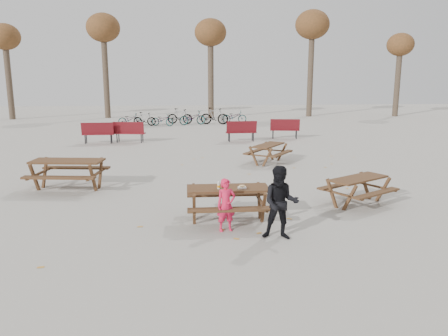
{
  "coord_description": "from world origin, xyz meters",
  "views": [
    {
      "loc": [
        -0.88,
        -9.27,
        3.17
      ],
      "look_at": [
        0.0,
        1.0,
        1.0
      ],
      "focal_mm": 35.0,
      "sensor_mm": 36.0,
      "label": 1
    }
  ],
  "objects": [
    {
      "name": "fallen_leaves",
      "position": [
        0.5,
        2.5,
        0.0
      ],
      "size": [
        11.0,
        11.0,
        0.01
      ],
      "primitive_type": null,
      "color": "#C7882F",
      "rests_on": "ground"
    },
    {
      "name": "child",
      "position": [
        -0.09,
        -0.63,
        0.56
      ],
      "size": [
        0.46,
        0.36,
        1.12
      ],
      "primitive_type": "imported",
      "rotation": [
        0.0,
        0.0,
        0.24
      ],
      "color": "#E31C45",
      "rests_on": "ground"
    },
    {
      "name": "picnic_table_north",
      "position": [
        -4.27,
        3.17,
        0.43
      ],
      "size": [
        2.16,
        1.83,
        0.85
      ],
      "primitive_type": null,
      "rotation": [
        0.0,
        0.0,
        -0.12
      ],
      "color": "#381E14",
      "rests_on": "ground"
    },
    {
      "name": "tree_row",
      "position": [
        0.9,
        25.15,
        6.19
      ],
      "size": [
        32.17,
        3.52,
        8.26
      ],
      "color": "#382B21",
      "rests_on": "ground"
    },
    {
      "name": "bread_roll",
      "position": [
        0.3,
        -0.13,
        0.83
      ],
      "size": [
        0.14,
        0.06,
        0.05
      ],
      "primitive_type": "ellipsoid",
      "color": "tan",
      "rests_on": "food_tray"
    },
    {
      "name": "food_tray",
      "position": [
        0.3,
        -0.13,
        0.79
      ],
      "size": [
        0.18,
        0.11,
        0.03
      ],
      "primitive_type": "cube",
      "color": "white",
      "rests_on": "main_picnic_table"
    },
    {
      "name": "park_bench_row",
      "position": [
        -0.7,
        12.31,
        0.52
      ],
      "size": [
        10.9,
        1.52,
        1.03
      ],
      "color": "maroon",
      "rests_on": "ground"
    },
    {
      "name": "ground",
      "position": [
        0.0,
        0.0,
        0.0
      ],
      "size": [
        80.0,
        80.0,
        0.0
      ],
      "primitive_type": "plane",
      "color": "gray",
      "rests_on": "ground"
    },
    {
      "name": "main_picnic_table",
      "position": [
        0.0,
        0.0,
        0.59
      ],
      "size": [
        1.8,
        1.45,
        0.78
      ],
      "color": "#381E14",
      "rests_on": "ground"
    },
    {
      "name": "soda_bottle",
      "position": [
        -0.21,
        -0.12,
        0.85
      ],
      "size": [
        0.07,
        0.07,
        0.17
      ],
      "color": "silver",
      "rests_on": "main_picnic_table"
    },
    {
      "name": "picnic_table_east",
      "position": [
        3.38,
        1.01,
        0.35
      ],
      "size": [
        2.05,
        1.95,
        0.69
      ],
      "primitive_type": null,
      "rotation": [
        0.0,
        0.0,
        0.55
      ],
      "color": "#381E14",
      "rests_on": "ground"
    },
    {
      "name": "picnic_table_far",
      "position": [
        2.13,
        6.52,
        0.35
      ],
      "size": [
        2.0,
        2.08,
        0.7
      ],
      "primitive_type": null,
      "rotation": [
        0.0,
        0.0,
        0.96
      ],
      "color": "#381E14",
      "rests_on": "ground"
    },
    {
      "name": "adult",
      "position": [
        0.93,
        -1.17,
        0.74
      ],
      "size": [
        0.82,
        0.69,
        1.47
      ],
      "primitive_type": "imported",
      "rotation": [
        0.0,
        0.0,
        -0.21
      ],
      "color": "black",
      "rests_on": "ground"
    },
    {
      "name": "bicycle_row",
      "position": [
        -0.9,
        20.12,
        0.47
      ],
      "size": [
        8.66,
        2.37,
        1.12
      ],
      "color": "black",
      "rests_on": "ground"
    }
  ]
}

